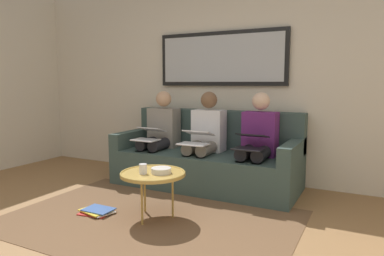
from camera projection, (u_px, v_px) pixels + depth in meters
The scene contains 14 objects.
wall_rear at pixel (223, 79), 4.61m from camera, with size 6.00×0.12×2.60m, color beige.
area_rug at pixel (150, 219), 3.23m from camera, with size 2.60×1.80×0.01m, color brown.
couch at pixel (208, 160), 4.31m from camera, with size 2.20×0.90×0.90m.
framed_mirror at pixel (221, 59), 4.49m from camera, with size 1.73×0.05×0.68m.
coffee_table at pixel (153, 174), 3.22m from camera, with size 0.60×0.60×0.44m.
cup at pixel (143, 169), 3.17m from camera, with size 0.07×0.07×0.09m, color silver.
bowl at pixel (161, 171), 3.19m from camera, with size 0.18×0.18×0.05m, color beige.
person_left at pixel (257, 140), 3.92m from camera, with size 0.38×0.58×1.14m.
laptop_black at pixel (251, 141), 3.70m from camera, with size 0.31×0.37×0.16m.
person_middle at pixel (205, 136), 4.21m from camera, with size 0.38×0.58×1.14m.
laptop_white at pixel (196, 138), 3.99m from camera, with size 0.33×0.35×0.15m.
person_right at pixel (160, 133), 4.50m from camera, with size 0.38×0.58×1.14m.
laptop_silver at pixel (149, 134), 4.28m from camera, with size 0.31×0.35×0.15m.
magazine_stack at pixel (97, 211), 3.38m from camera, with size 0.35×0.29×0.04m.
Camera 1 is at (-1.75, 1.73, 1.24)m, focal length 33.02 mm.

